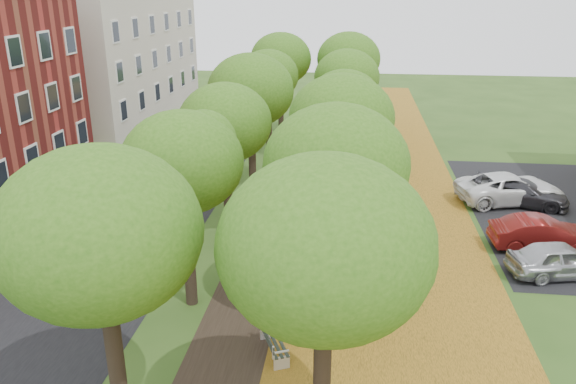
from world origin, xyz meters
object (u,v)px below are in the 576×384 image
(car_red, at_px, (543,234))
(car_silver, at_px, (561,259))
(car_grey, at_px, (521,192))
(car_white, at_px, (510,188))
(bench, at_px, (273,342))

(car_red, bearing_deg, car_silver, 177.18)
(car_silver, xyz_separation_m, car_red, (0.00, 2.26, 0.02))
(car_grey, bearing_deg, car_red, -169.79)
(car_grey, height_order, car_white, car_white)
(car_red, distance_m, car_white, 5.39)
(car_white, bearing_deg, car_red, 165.75)
(car_silver, bearing_deg, car_red, -12.14)
(car_grey, relative_size, car_white, 0.84)
(bench, relative_size, car_red, 0.42)
(car_red, relative_size, car_white, 0.78)
(bench, height_order, car_silver, car_silver)
(bench, relative_size, car_grey, 0.39)
(bench, xyz_separation_m, car_grey, (10.54, 13.34, 0.22))
(bench, distance_m, car_silver, 11.69)
(bench, distance_m, car_grey, 17.00)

